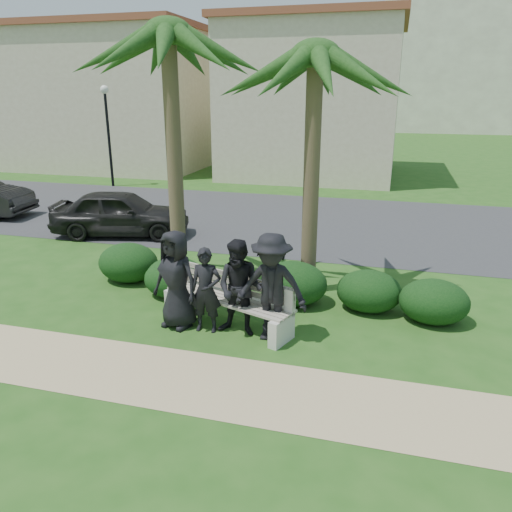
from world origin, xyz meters
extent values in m
plane|color=#235117|center=(0.00, 0.00, 0.00)|extent=(160.00, 160.00, 0.00)
cube|color=tan|center=(0.00, -1.80, 0.00)|extent=(30.00, 1.60, 0.01)
cube|color=#2D2D30|center=(0.00, 8.00, 0.00)|extent=(160.00, 8.00, 0.01)
cube|color=#C1B391|center=(-12.00, 18.00, 3.50)|extent=(10.00, 8.00, 7.00)
cube|color=brown|center=(-12.00, 18.00, 7.15)|extent=(10.40, 8.40, 0.30)
cube|color=#C1B391|center=(-1.00, 18.00, 3.50)|extent=(8.00, 8.00, 7.00)
cube|color=brown|center=(-1.00, 18.00, 7.15)|extent=(8.40, 8.40, 0.30)
cube|color=beige|center=(14.00, 55.00, 10.00)|extent=(26.00, 18.00, 20.00)
cylinder|color=black|center=(-9.00, 12.00, 2.00)|extent=(0.12, 0.12, 4.00)
sphere|color=white|center=(-9.00, 12.00, 4.11)|extent=(0.36, 0.36, 0.36)
cube|color=#9F9785|center=(0.37, 0.09, 0.48)|extent=(2.60, 1.42, 0.04)
cube|color=#9F9785|center=(0.37, 0.35, 0.74)|extent=(2.41, 0.91, 0.30)
cube|color=beige|center=(-0.83, 0.09, 0.23)|extent=(0.36, 0.61, 0.47)
cube|color=beige|center=(1.56, 0.09, 0.23)|extent=(0.36, 0.61, 0.47)
imported|color=black|center=(-0.47, -0.16, 0.89)|extent=(0.99, 0.78, 1.79)
imported|color=black|center=(0.10, -0.20, 0.76)|extent=(0.59, 0.42, 1.53)
imported|color=black|center=(0.71, -0.16, 0.85)|extent=(0.87, 0.70, 1.71)
imported|color=black|center=(1.28, -0.21, 0.94)|extent=(1.22, 0.71, 1.88)
ellipsoid|color=black|center=(-2.47, 1.66, 0.44)|extent=(1.35, 1.12, 0.88)
ellipsoid|color=black|center=(-1.09, 1.17, 0.41)|extent=(1.27, 1.05, 0.83)
ellipsoid|color=black|center=(-1.14, 1.10, 0.39)|extent=(1.20, 0.99, 0.78)
ellipsoid|color=black|center=(1.34, 1.41, 0.44)|extent=(1.35, 1.11, 0.88)
ellipsoid|color=black|center=(2.82, 1.47, 0.41)|extent=(1.25, 1.03, 0.81)
ellipsoid|color=black|center=(4.00, 1.26, 0.41)|extent=(1.27, 1.05, 0.83)
cylinder|color=brown|center=(-1.27, 1.77, 2.57)|extent=(0.32, 0.32, 5.13)
cylinder|color=brown|center=(1.52, 2.11, 2.36)|extent=(0.32, 0.32, 4.72)
imported|color=black|center=(-4.51, 4.93, 0.67)|extent=(4.19, 2.45, 1.34)
camera|label=1|loc=(3.07, -7.72, 4.06)|focal=35.00mm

